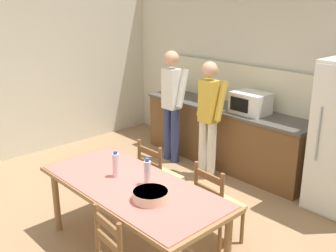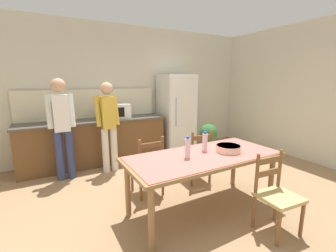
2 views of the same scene
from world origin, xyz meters
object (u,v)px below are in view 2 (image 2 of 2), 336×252
object	(u,v)px
microwave	(117,111)
bottle_near_centre	(188,148)
chair_side_far_right	(197,157)
bottle_off_centre	(205,142)
person_at_counter	(108,122)
dining_table	(204,160)
refrigerator	(176,114)
serving_bowl	(228,148)
potted_plant	(208,136)
person_at_sink	(62,124)
chair_side_far_left	(148,166)
chair_side_near_right	(276,195)

from	to	relation	value
microwave	bottle_near_centre	size ratio (longest dim) A/B	1.85
chair_side_far_right	bottle_off_centre	bearing A→B (deg)	64.66
person_at_counter	dining_table	bearing A→B (deg)	-159.00
bottle_near_centre	chair_side_far_right	xyz separation A→B (m)	(0.70, 0.75, -0.46)
refrigerator	bottle_off_centre	world-z (taller)	refrigerator
serving_bowl	potted_plant	size ratio (longest dim) A/B	0.48
dining_table	bottle_off_centre	xyz separation A→B (m)	(0.10, 0.11, 0.20)
person_at_sink	potted_plant	size ratio (longest dim) A/B	2.61
microwave	bottle_off_centre	xyz separation A→B (m)	(0.52, -2.32, -0.17)
chair_side_far_right	chair_side_far_left	bearing A→B (deg)	3.87
dining_table	chair_side_far_right	size ratio (longest dim) A/B	2.23
bottle_near_centre	bottle_off_centre	world-z (taller)	same
microwave	chair_side_far_right	size ratio (longest dim) A/B	0.55
bottle_near_centre	chair_side_far_right	distance (m)	1.12
person_at_sink	potted_plant	world-z (taller)	person_at_sink
bottle_near_centre	person_at_counter	world-z (taller)	person_at_counter
bottle_near_centre	chair_side_far_left	size ratio (longest dim) A/B	0.30
chair_side_far_left	chair_side_near_right	bearing A→B (deg)	120.69
microwave	bottle_near_centre	xyz separation A→B (m)	(0.17, -2.44, -0.17)
serving_bowl	person_at_sink	bearing A→B (deg)	133.03
refrigerator	person_at_sink	distance (m)	2.58
refrigerator	chair_side_near_right	world-z (taller)	refrigerator
dining_table	chair_side_far_right	bearing A→B (deg)	59.23
chair_side_far_left	refrigerator	bearing A→B (deg)	-133.20
serving_bowl	chair_side_far_left	bearing A→B (deg)	135.64
bottle_off_centre	serving_bowl	size ratio (longest dim) A/B	0.84
chair_side_near_right	chair_side_far_right	bearing A→B (deg)	95.24
chair_side_far_right	dining_table	bearing A→B (deg)	62.45
microwave	bottle_near_centre	distance (m)	2.45
potted_plant	bottle_off_centre	bearing A→B (deg)	-130.21
chair_side_near_right	chair_side_far_left	bearing A→B (deg)	126.64
microwave	bottle_off_centre	world-z (taller)	microwave
person_at_sink	potted_plant	distance (m)	3.25
dining_table	serving_bowl	world-z (taller)	serving_bowl
dining_table	bottle_off_centre	bearing A→B (deg)	48.63
bottle_near_centre	microwave	bearing A→B (deg)	93.89
dining_table	bottle_near_centre	bearing A→B (deg)	-179.36
microwave	person_at_counter	xyz separation A→B (m)	(-0.32, -0.52, -0.13)
person_at_sink	person_at_counter	distance (m)	0.78
chair_side_near_right	potted_plant	bearing A→B (deg)	70.31
person_at_sink	potted_plant	bearing A→B (deg)	-89.09
refrigerator	chair_side_far_right	world-z (taller)	refrigerator
dining_table	bottle_off_centre	size ratio (longest dim) A/B	7.53
refrigerator	bottle_off_centre	xyz separation A→B (m)	(-0.93, -2.30, -0.02)
chair_side_far_right	chair_side_near_right	bearing A→B (deg)	94.09
serving_bowl	bottle_near_centre	bearing A→B (deg)	174.30
bottle_near_centre	potted_plant	size ratio (longest dim) A/B	0.40
bottle_near_centre	serving_bowl	size ratio (longest dim) A/B	0.84
bottle_near_centre	person_at_sink	bearing A→B (deg)	122.98
bottle_off_centre	serving_bowl	bearing A→B (deg)	-34.76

